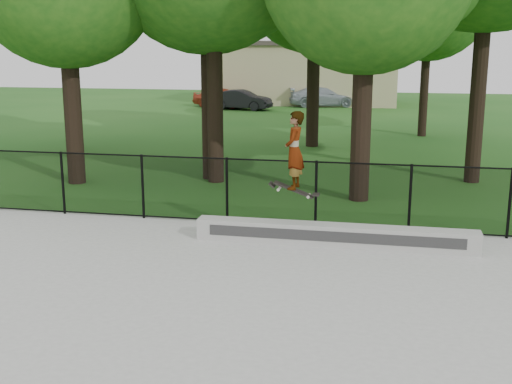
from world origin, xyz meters
The scene contains 9 objects.
ground centered at (0.00, 0.00, 0.00)m, with size 100.00×100.00×0.00m, color #1A4F16.
concrete_slab centered at (0.00, 0.00, 0.03)m, with size 14.00×12.00×0.06m, color #A0A09B.
grind_ledge centered at (2.51, 4.70, 0.27)m, with size 5.62×0.40×0.43m, color #A7A7A2.
car_a centered at (-7.38, 33.67, 0.66)m, with size 1.56×3.85×1.32m, color #9C341C.
car_b centered at (-5.67, 32.22, 0.63)m, with size 1.33×3.45×1.25m, color black.
car_c centered at (-0.81, 35.41, 0.66)m, with size 1.85×4.19×1.32m, color #9AA4AE.
skater_airborne centered at (1.69, 4.66, 1.93)m, with size 0.80×0.58×1.76m.
chainlink_fence centered at (0.00, 5.90, 0.81)m, with size 16.06×0.06×1.50m.
distant_building centered at (-2.00, 38.00, 2.16)m, with size 12.40×6.40×4.30m.
Camera 1 is at (3.45, -7.69, 3.97)m, focal length 45.00 mm.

